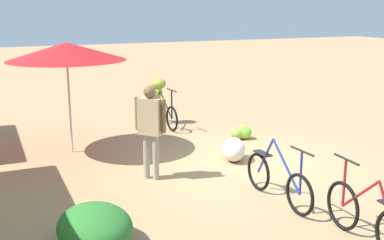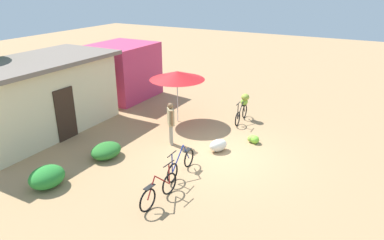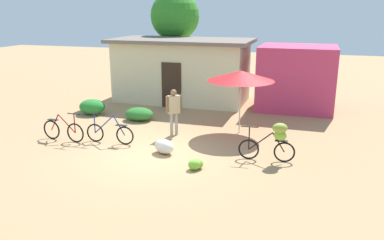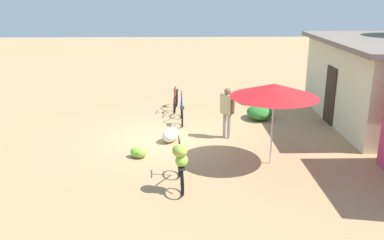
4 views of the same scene
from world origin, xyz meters
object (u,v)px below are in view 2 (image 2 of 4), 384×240
Objects in this scene: person_vendor at (171,119)px; produce_sack at (218,145)px; building_low at (38,97)px; shop_pink at (123,71)px; bicycle_center_loaded at (244,105)px; banana_pile_on_ground at (254,139)px; market_umbrella at (177,75)px; bicycle_near_pile at (181,164)px; bicycle_leftmost at (159,191)px.

produce_sack is at bearing -79.66° from person_vendor.
shop_pink is at bearing 0.69° from building_low.
banana_pile_on_ground is (-1.99, -1.20, -0.57)m from bicycle_center_loaded.
shop_pink is at bearing 68.78° from market_umbrella.
person_vendor is at bearing -74.22° from building_low.
bicycle_center_loaded reaches higher than bicycle_near_pile.
bicycle_near_pile is at bearing -129.33° from shop_pink.
building_low is 3.99× the size of person_vendor.
bicycle_leftmost reaches higher than produce_sack.
shop_pink is at bearing 54.40° from person_vendor.
bicycle_near_pile reaches higher than banana_pile_on_ground.
market_umbrella is 1.43× the size of bicycle_leftmost.
banana_pile_on_ground is 0.86× the size of produce_sack.
bicycle_near_pile is 2.41× the size of produce_sack.
building_low is at bearing 111.35° from banana_pile_on_ground.
building_low is at bearing 127.20° from bicycle_center_loaded.
person_vendor reaches higher than bicycle_near_pile.
building_low is 10.81× the size of banana_pile_on_ground.
building_low is at bearing 105.78° from person_vendor.
bicycle_center_loaded is 2.39m from banana_pile_on_ground.
bicycle_near_pile reaches higher than produce_sack.
bicycle_center_loaded is (5.30, -0.03, 0.37)m from bicycle_near_pile.
bicycle_center_loaded is 1.00× the size of person_vendor.
person_vendor is at bearing -125.60° from shop_pink.
building_low is at bearing 75.07° from bicycle_leftmost.
bicycle_leftmost is (-5.41, -2.64, -1.68)m from market_umbrella.
bicycle_near_pile is at bearing 159.66° from banana_pile_on_ground.
market_umbrella is at bearing 32.16° from bicycle_near_pile.
bicycle_leftmost is 5.01m from banana_pile_on_ground.
market_umbrella reaches higher than person_vendor.
bicycle_leftmost reaches higher than bicycle_near_pile.
produce_sack is 1.97m from person_vendor.
bicycle_center_loaded is at bearing -91.60° from shop_pink.
banana_pile_on_ground is 1.55m from produce_sack.
building_low is 5.57m from market_umbrella.
bicycle_leftmost is 1.61m from bicycle_near_pile.
bicycle_center_loaded reaches higher than bicycle_leftmost.
market_umbrella is 4.13m from banana_pile_on_ground.
bicycle_leftmost is 3.76m from person_vendor.
produce_sack is at bearing -122.89° from market_umbrella.
banana_pile_on_ground is (-0.51, -3.63, -1.90)m from market_umbrella.
building_low is 2.80× the size of market_umbrella.
bicycle_near_pile is at bearing -147.84° from market_umbrella.
bicycle_leftmost is at bearing 178.20° from produce_sack.
market_umbrella is at bearing 82.06° from banana_pile_on_ground.
shop_pink is 6.50m from person_vendor.
bicycle_leftmost reaches higher than banana_pile_on_ground.
market_umbrella reaches higher than banana_pile_on_ground.
person_vendor is (1.47, -5.21, -0.48)m from building_low.
banana_pile_on_ground is at bearing -68.65° from building_low.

